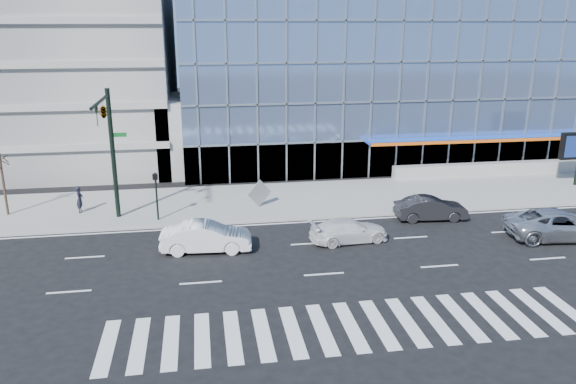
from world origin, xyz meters
name	(u,v)px	position (x,y,z in m)	size (l,w,h in m)	color
ground	(308,244)	(0.00, 0.00, 0.00)	(160.00, 160.00, 0.00)	black
sidewalk	(286,200)	(0.00, 8.00, 0.07)	(120.00, 8.00, 0.15)	gray
theatre_building	(397,68)	(14.00, 26.00, 7.50)	(42.00, 26.00, 15.00)	#677FAC
parking_garage	(34,44)	(-20.00, 26.00, 10.00)	(24.00, 24.00, 20.00)	gray
ramp_block	(196,134)	(-6.00, 18.00, 3.00)	(6.00, 8.00, 6.00)	gray
retaining_wall	(570,166)	(24.00, 11.60, 0.65)	(30.00, 0.80, 1.00)	gray
traffic_signal	(106,126)	(-11.00, 4.57, 6.16)	(1.14, 5.74, 8.00)	black
ped_signal_post	(156,189)	(-8.50, 4.94, 2.14)	(0.30, 0.33, 3.00)	black
street_tree_near	(0,159)	(-18.00, 7.50, 3.78)	(1.10, 1.10, 4.23)	#332319
silver_suv	(560,224)	(14.32, -1.40, 0.83)	(2.76, 5.99, 1.67)	silver
white_suv	(349,231)	(2.32, 0.01, 0.65)	(1.81, 4.46, 1.29)	silver
white_sedan	(206,237)	(-5.64, -0.11, 0.80)	(1.69, 4.85, 1.60)	white
dark_sedan	(431,208)	(8.32, 2.74, 0.73)	(1.55, 4.44, 1.46)	black
pedestrian	(80,199)	(-13.50, 7.25, 1.03)	(0.64, 0.42, 1.75)	black
tilted_panel	(260,193)	(-2.01, 6.57, 1.07)	(1.30, 0.06, 1.30)	gray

